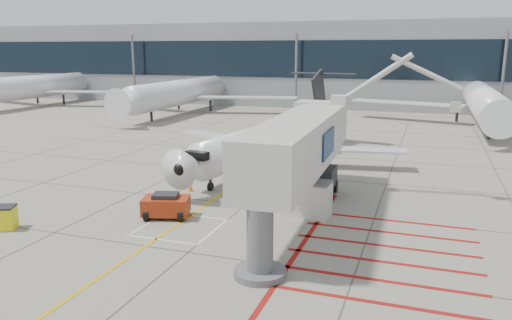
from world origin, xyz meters
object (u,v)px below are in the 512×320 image
(jet_bridge, at_px, (297,156))
(spill_bin, at_px, (0,218))
(regional_jet, at_px, (256,125))
(pushback_tug, at_px, (166,205))

(jet_bridge, relative_size, spill_bin, 13.13)
(regional_jet, distance_m, spill_bin, 19.65)
(regional_jet, height_order, spill_bin, regional_jet)
(regional_jet, relative_size, jet_bridge, 1.43)
(regional_jet, height_order, jet_bridge, jet_bridge)
(pushback_tug, distance_m, spill_bin, 8.94)
(jet_bridge, bearing_deg, pushback_tug, -171.76)
(pushback_tug, bearing_deg, regional_jet, 67.85)
(regional_jet, xyz_separation_m, jet_bridge, (6.33, -11.31, 0.26))
(regional_jet, xyz_separation_m, spill_bin, (-8.78, -17.31, -3.07))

